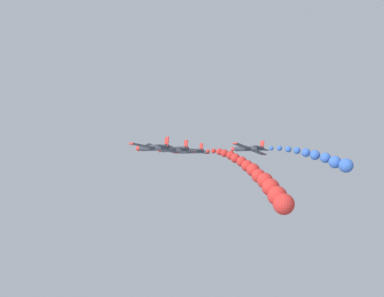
# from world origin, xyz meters

# --- Properties ---
(airplane_lead) EXTENTS (9.56, 10.35, 2.43)m
(airplane_lead) POSITION_xyz_m (5.22, 8.13, 100.63)
(airplane_lead) COLOR #333842
(smoke_trail_lead) EXTENTS (6.16, 27.74, 11.68)m
(smoke_trail_lead) POSITION_xyz_m (2.81, -18.56, 94.39)
(smoke_trail_lead) COLOR red
(airplane_left_inner) EXTENTS (9.56, 10.35, 2.40)m
(airplane_left_inner) POSITION_xyz_m (-5.20, -0.92, 100.74)
(airplane_left_inner) COLOR #333842
(airplane_right_inner) EXTENTS (9.32, 10.35, 3.25)m
(airplane_right_inner) POSITION_xyz_m (15.51, -0.61, 101.17)
(airplane_right_inner) COLOR #333842
(smoke_trail_right_inner) EXTENTS (2.64, 20.71, 5.37)m
(smoke_trail_right_inner) POSITION_xyz_m (15.21, -22.27, 98.77)
(smoke_trail_right_inner) COLOR blue
(airplane_left_outer) EXTENTS (9.50, 10.35, 2.78)m
(airplane_left_outer) POSITION_xyz_m (-14.34, -8.40, 100.76)
(airplane_left_outer) COLOR #333842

